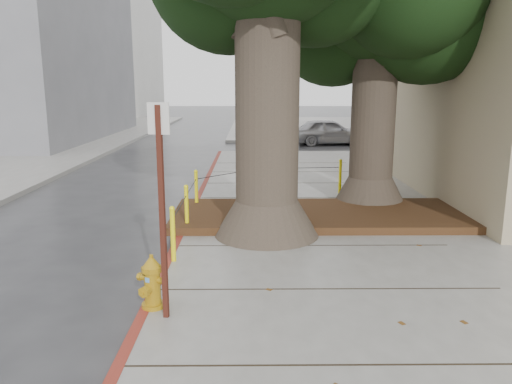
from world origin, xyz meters
TOP-DOWN VIEW (x-y plane):
  - ground at (0.00, 0.00)m, footprint 140.00×140.00m
  - sidewalk_far at (6.00, 30.00)m, footprint 16.00×20.00m
  - curb_red at (-2.00, 2.50)m, footprint 0.14×26.00m
  - planter_bed at (0.90, 3.90)m, footprint 6.40×2.60m
  - building_far_white at (-17.00, 45.00)m, footprint 12.00×18.00m
  - building_side_white at (16.00, 26.00)m, footprint 10.00×10.00m
  - bollard_ring at (-0.87, 4.38)m, footprint 3.79×5.39m
  - fire_hydrant at (-1.90, -0.58)m, footprint 0.40×0.40m
  - signpost at (-1.68, -0.86)m, footprint 0.27×0.07m
  - car_silver at (3.41, 19.24)m, footprint 4.16×2.09m
  - car_red at (7.75, 19.78)m, footprint 4.06×1.75m
  - car_dark at (-11.39, 18.20)m, footprint 1.88×4.60m

SIDE VIEW (x-z plane):
  - ground at x=0.00m, z-range 0.00..0.00m
  - sidewalk_far at x=6.00m, z-range 0.00..0.15m
  - curb_red at x=-2.00m, z-range -0.01..0.15m
  - planter_bed at x=0.90m, z-range 0.15..0.31m
  - fire_hydrant at x=-1.90m, z-range 0.14..0.87m
  - car_red at x=7.75m, z-range 0.00..1.30m
  - bollard_ring at x=-0.87m, z-range 0.19..1.14m
  - car_dark at x=-11.39m, z-range 0.00..1.33m
  - car_silver at x=3.41m, z-range 0.00..1.36m
  - signpost at x=-1.68m, z-range 0.33..3.01m
  - building_side_white at x=16.00m, z-range 0.00..9.00m
  - building_far_white at x=-17.00m, z-range 0.00..15.00m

